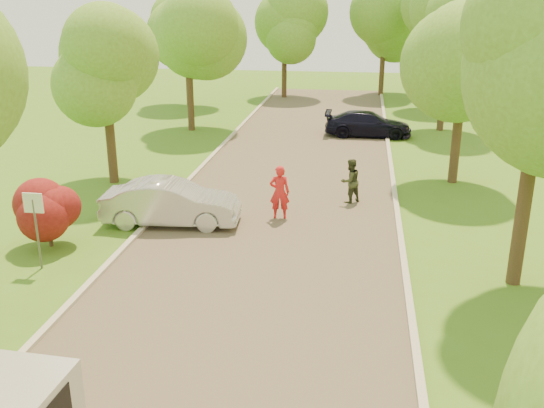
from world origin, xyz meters
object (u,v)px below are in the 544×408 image
Objects in this scene: silver_sedan at (171,203)px; person_striped at (280,192)px; dark_sedan at (368,124)px; street_sign at (35,215)px; person_olive at (350,181)px.

silver_sedan is 3.56m from person_striped.
dark_sedan is (6.32, 14.07, -0.07)m from silver_sedan.
person_olive is at bearing 39.94° from street_sign.
person_olive is (5.68, 3.05, 0.08)m from silver_sedan.
person_striped is at bearing 1.51° from person_olive.
dark_sedan is 11.04m from person_olive.
person_striped is at bearing 39.39° from street_sign.
person_striped is (3.40, 1.05, 0.19)m from silver_sedan.
silver_sedan is at bearing 56.57° from street_sign.
silver_sedan reaches higher than dark_sedan.
silver_sedan is 0.98× the size of dark_sedan.
person_striped is 3.03m from person_olive.
dark_sedan is at bearing -133.17° from person_olive.
street_sign is 0.48× the size of dark_sedan.
street_sign is at bearing 153.54° from dark_sedan.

